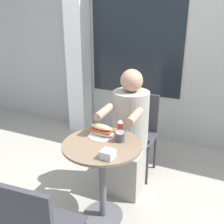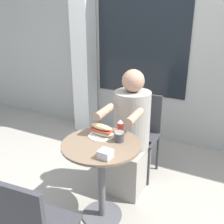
% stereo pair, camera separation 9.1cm
% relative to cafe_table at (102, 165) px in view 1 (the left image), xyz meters
% --- Properties ---
extents(ground_plane, '(8.00, 8.00, 0.00)m').
position_rel_cafe_table_xyz_m(ground_plane, '(0.00, 0.00, -0.52)').
color(ground_plane, gray).
extents(storefront_wall, '(8.00, 0.09, 2.80)m').
position_rel_cafe_table_xyz_m(storefront_wall, '(-0.00, 1.72, 0.88)').
color(storefront_wall, '#9E9E99').
rests_on(storefront_wall, ground_plane).
extents(lattice_pillar, '(0.26, 0.26, 2.40)m').
position_rel_cafe_table_xyz_m(lattice_pillar, '(-1.13, 1.54, 0.68)').
color(lattice_pillar, silver).
rests_on(lattice_pillar, ground_plane).
extents(cafe_table, '(0.63, 0.63, 0.71)m').
position_rel_cafe_table_xyz_m(cafe_table, '(0.00, 0.00, 0.00)').
color(cafe_table, brown).
rests_on(cafe_table, ground_plane).
extents(diner_chair, '(0.39, 0.39, 0.87)m').
position_rel_cafe_table_xyz_m(diner_chair, '(0.03, 0.85, 0.00)').
color(diner_chair, '#333338').
rests_on(diner_chair, ground_plane).
extents(seated_diner, '(0.36, 0.62, 1.21)m').
position_rel_cafe_table_xyz_m(seated_diner, '(0.04, 0.50, 0.01)').
color(seated_diner, gray).
rests_on(seated_diner, ground_plane).
extents(sandwich_on_plate, '(0.22, 0.22, 0.11)m').
position_rel_cafe_table_xyz_m(sandwich_on_plate, '(-0.06, 0.11, 0.24)').
color(sandwich_on_plate, white).
rests_on(sandwich_on_plate, cafe_table).
extents(drink_cup, '(0.08, 0.08, 0.08)m').
position_rel_cafe_table_xyz_m(drink_cup, '(0.11, 0.10, 0.24)').
color(drink_cup, '#424247').
rests_on(drink_cup, cafe_table).
extents(napkin_box, '(0.09, 0.09, 0.06)m').
position_rel_cafe_table_xyz_m(napkin_box, '(0.13, -0.18, 0.23)').
color(napkin_box, silver).
rests_on(napkin_box, cafe_table).
extents(condiment_bottle, '(0.05, 0.05, 0.12)m').
position_rel_cafe_table_xyz_m(condiment_bottle, '(0.05, 0.24, 0.26)').
color(condiment_bottle, red).
rests_on(condiment_bottle, cafe_table).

